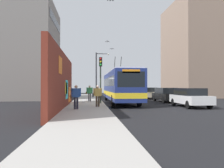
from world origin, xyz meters
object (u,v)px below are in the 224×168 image
parked_car_white (190,97)px  parked_car_black (166,95)px  pedestrian_near_wall (76,95)px  traffic_light (101,72)px  pedestrian_midblock (89,92)px  city_bus (120,86)px  parked_car_champagne (150,93)px  parked_car_red (140,92)px  street_lamp (98,72)px  pedestrian_at_curb (97,94)px

parked_car_white → parked_car_black: (5.83, 0.00, 0.00)m
pedestrian_near_wall → traffic_light: (4.99, -1.95, 1.91)m
parked_car_black → pedestrian_midblock: bearing=88.2°
parked_car_black → pedestrian_near_wall: 12.35m
parked_car_black → city_bus: bearing=97.0°
parked_car_champagne → parked_car_red: same height
pedestrian_midblock → parked_car_red: bearing=-33.9°
parked_car_black → street_lamp: size_ratio=0.79×
parked_car_black → street_lamp: street_lamp is taller
city_bus → pedestrian_midblock: city_bus is taller
city_bus → parked_car_white: size_ratio=2.81×
parked_car_black → parked_car_champagne: bearing=0.0°
parked_car_white → pedestrian_near_wall: pedestrian_near_wall is taller
parked_car_red → pedestrian_near_wall: bearing=155.9°
traffic_light → street_lamp: (9.42, -0.12, 0.69)m
parked_car_red → parked_car_white: bearing=-180.0°
city_bus → pedestrian_midblock: bearing=74.1°
pedestrian_at_curb → street_lamp: street_lamp is taller
parked_car_champagne → parked_car_red: 6.21m
pedestrian_near_wall → pedestrian_at_curb: 2.36m
parked_car_black → parked_car_champagne: 6.49m
parked_car_white → pedestrian_midblock: size_ratio=2.68×
pedestrian_at_curb → traffic_light: (3.21, -0.40, 1.92)m
parked_car_red → parked_car_black: bearing=-180.0°
parked_car_black → traffic_light: 8.28m
parked_car_white → pedestrian_at_curb: 7.77m
parked_car_champagne → traffic_light: bearing=142.6°
pedestrian_midblock → parked_car_champagne: bearing=-53.3°
pedestrian_at_curb → traffic_light: 3.77m
pedestrian_at_curb → parked_car_white: bearing=-86.2°
parked_car_white → parked_car_red: size_ratio=1.09×
parked_car_champagne → traffic_light: 12.30m
parked_car_white → parked_car_champagne: 12.32m
parked_car_red → pedestrian_near_wall: 22.81m
city_bus → pedestrian_midblock: (0.90, 3.16, -0.68)m
pedestrian_at_curb → parked_car_red: bearing=-22.1°
parked_car_white → pedestrian_at_curb: pedestrian_at_curb is taller
city_bus → parked_car_champagne: 8.88m
parked_car_white → street_lamp: street_lamp is taller
parked_car_red → traffic_light: bearing=155.1°
city_bus → pedestrian_midblock: size_ratio=7.54×
parked_car_black → parked_car_red: size_ratio=1.19×
parked_car_champagne → street_lamp: bearing=91.6°
pedestrian_near_wall → pedestrian_midblock: 8.43m
traffic_light → parked_car_champagne: bearing=-37.4°
traffic_light → parked_car_white: bearing=-110.2°
parked_car_black → parked_car_champagne: (6.49, 0.00, -0.00)m
city_bus → traffic_light: (-2.49, 2.15, 1.22)m
parked_car_red → pedestrian_at_curb: size_ratio=2.50×
parked_car_champagne → pedestrian_at_curb: 14.99m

